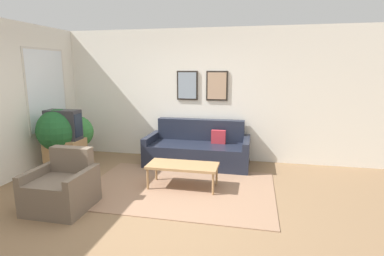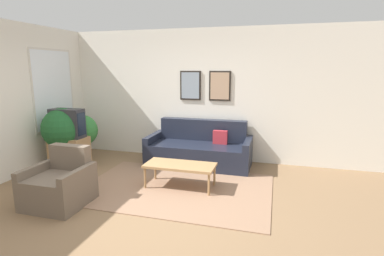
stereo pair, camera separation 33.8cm
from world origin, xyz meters
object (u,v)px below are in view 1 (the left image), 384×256
object	(u,v)px
armchair	(62,189)
potted_plant_tall	(59,131)
tv	(63,125)
coffee_table	(183,166)
couch	(198,150)

from	to	relation	value
armchair	potted_plant_tall	bearing A→B (deg)	140.36
tv	armchair	world-z (taller)	tv
tv	armchair	xyz separation A→B (m)	(0.88, -1.37, -0.61)
tv	coffee_table	bearing A→B (deg)	-8.01
couch	tv	size ratio (longest dim) A/B	3.25
couch	tv	xyz separation A→B (m)	(-2.35, -0.91, 0.59)
coffee_table	armchair	world-z (taller)	armchair
potted_plant_tall	armchair	bearing A→B (deg)	-54.19
armchair	tv	bearing A→B (deg)	137.43
couch	potted_plant_tall	size ratio (longest dim) A/B	1.73
couch	armchair	size ratio (longest dim) A/B	2.54
potted_plant_tall	tv	bearing A→B (deg)	3.55
coffee_table	potted_plant_tall	bearing A→B (deg)	172.45
armchair	potted_plant_tall	xyz separation A→B (m)	(-0.98, 1.36, 0.48)
tv	armchair	distance (m)	1.74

